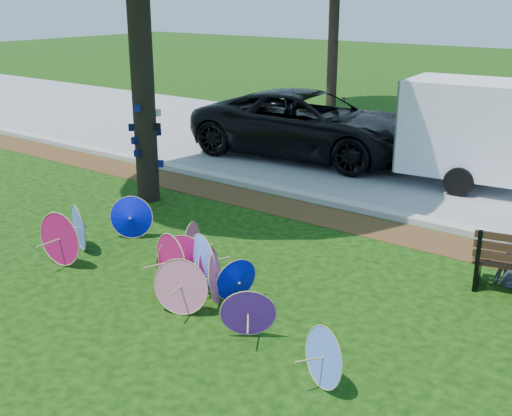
% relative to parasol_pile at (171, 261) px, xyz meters
% --- Properties ---
extents(ground, '(90.00, 90.00, 0.00)m').
position_rel_parasol_pile_xyz_m(ground, '(-0.01, -0.66, -0.37)').
color(ground, black).
rests_on(ground, ground).
extents(mulch_strip, '(90.00, 1.00, 0.01)m').
position_rel_parasol_pile_xyz_m(mulch_strip, '(-0.01, 3.84, -0.37)').
color(mulch_strip, '#472D16').
rests_on(mulch_strip, ground).
extents(curb, '(90.00, 0.30, 0.12)m').
position_rel_parasol_pile_xyz_m(curb, '(-0.01, 4.54, -0.31)').
color(curb, '#B7B5AD').
rests_on(curb, ground).
extents(street, '(90.00, 8.00, 0.01)m').
position_rel_parasol_pile_xyz_m(street, '(-0.01, 8.69, -0.37)').
color(street, gray).
rests_on(street, ground).
extents(parasol_pile, '(5.84, 2.21, 0.85)m').
position_rel_parasol_pile_xyz_m(parasol_pile, '(0.00, 0.00, 0.00)').
color(parasol_pile, '#5887FF').
rests_on(parasol_pile, ground).
extents(black_van, '(6.13, 3.31, 1.63)m').
position_rel_parasol_pile_xyz_m(black_van, '(-2.54, 7.55, 0.44)').
color(black_van, black).
rests_on(black_van, ground).
extents(cargo_trailer, '(2.93, 2.03, 2.54)m').
position_rel_parasol_pile_xyz_m(cargo_trailer, '(1.61, 7.46, 0.90)').
color(cargo_trailer, white).
rests_on(cargo_trailer, ground).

